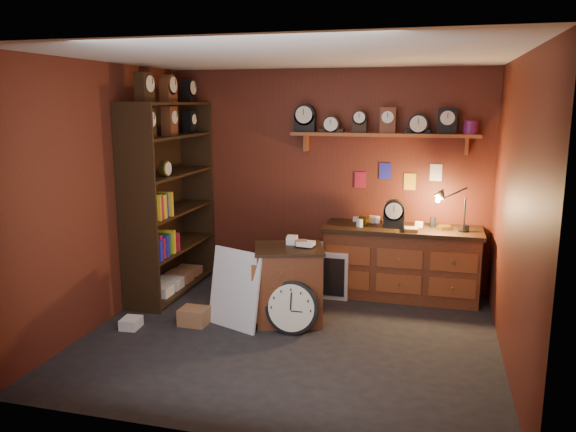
# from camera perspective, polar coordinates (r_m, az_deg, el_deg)

# --- Properties ---
(floor) EXTENTS (4.00, 4.00, 0.00)m
(floor) POSITION_cam_1_polar(r_m,az_deg,el_deg) (5.75, 0.30, -12.06)
(floor) COLOR black
(floor) RESTS_ON ground
(room_shell) EXTENTS (4.02, 3.62, 2.71)m
(room_shell) POSITION_cam_1_polar(r_m,az_deg,el_deg) (5.39, 1.07, 5.37)
(room_shell) COLOR #5B2315
(room_shell) RESTS_ON ground
(shelving_unit) EXTENTS (0.47, 1.60, 2.58)m
(shelving_unit) POSITION_cam_1_polar(r_m,az_deg,el_deg) (6.91, -12.16, 2.56)
(shelving_unit) COLOR black
(shelving_unit) RESTS_ON ground
(workbench) EXTENTS (1.83, 0.66, 1.36)m
(workbench) POSITION_cam_1_polar(r_m,az_deg,el_deg) (6.83, 11.42, -4.21)
(workbench) COLOR brown
(workbench) RESTS_ON ground
(low_cabinet) EXTENTS (0.85, 0.78, 0.90)m
(low_cabinet) POSITION_cam_1_polar(r_m,az_deg,el_deg) (5.97, 0.08, -6.64)
(low_cabinet) COLOR brown
(low_cabinet) RESTS_ON ground
(big_round_clock) EXTENTS (0.54, 0.17, 0.54)m
(big_round_clock) POSITION_cam_1_polar(r_m,az_deg,el_deg) (5.72, 0.38, -9.30)
(big_round_clock) COLOR black
(big_round_clock) RESTS_ON ground
(white_panel) EXTENTS (0.65, 0.39, 0.83)m
(white_panel) POSITION_cam_1_polar(r_m,az_deg,el_deg) (6.00, -5.37, -11.06)
(white_panel) COLOR silver
(white_panel) RESTS_ON ground
(mini_fridge) EXTENTS (0.55, 0.57, 0.57)m
(mini_fridge) POSITION_cam_1_polar(r_m,az_deg,el_deg) (6.90, 4.20, -5.48)
(mini_fridge) COLOR silver
(mini_fridge) RESTS_ON ground
(floor_box_a) EXTENTS (0.29, 0.25, 0.18)m
(floor_box_a) POSITION_cam_1_polar(r_m,az_deg,el_deg) (6.07, -9.51, -10.01)
(floor_box_a) COLOR #9B6A44
(floor_box_a) RESTS_ON ground
(floor_box_b) EXTENTS (0.20, 0.23, 0.11)m
(floor_box_b) POSITION_cam_1_polar(r_m,az_deg,el_deg) (6.12, -15.66, -10.43)
(floor_box_b) COLOR white
(floor_box_b) RESTS_ON ground
(floor_box_c) EXTENTS (0.26, 0.24, 0.16)m
(floor_box_c) POSITION_cam_1_polar(r_m,az_deg,el_deg) (7.06, -6.10, -6.84)
(floor_box_c) COLOR #9B6A44
(floor_box_c) RESTS_ON ground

